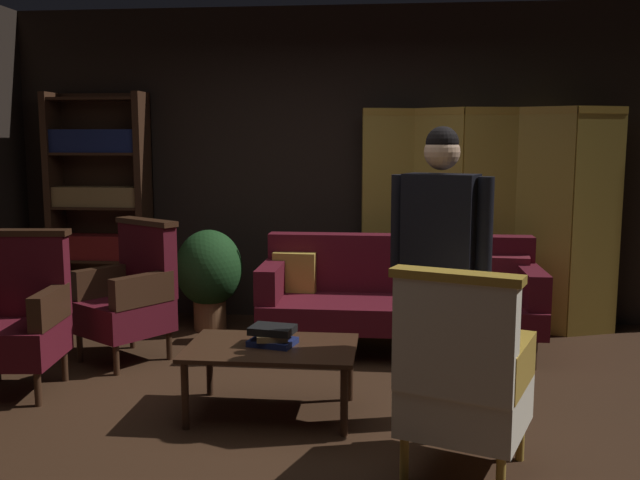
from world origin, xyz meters
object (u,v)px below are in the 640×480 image
object	(u,v)px
book_black_cloth	(273,330)
potted_plant	(209,272)
coffee_table	(272,353)
velvet_couch	(399,293)
standing_figure	(440,248)
armchair_wing_left	(130,295)
book_tan_leather	(273,336)
armchair_gilt_accent	(463,379)
folding_screen	(489,217)
book_navy_cloth	(273,342)
bookshelf	(100,203)
armchair_wing_right	(17,317)

from	to	relation	value
book_black_cloth	potted_plant	bearing A→B (deg)	115.38
coffee_table	velvet_couch	bearing A→B (deg)	61.45
coffee_table	standing_figure	bearing A→B (deg)	-0.92
armchair_wing_left	book_tan_leather	size ratio (longest dim) A/B	5.61
standing_figure	armchair_gilt_accent	bearing A→B (deg)	-83.43
standing_figure	velvet_couch	bearing A→B (deg)	98.32
folding_screen	potted_plant	world-z (taller)	folding_screen
velvet_couch	armchair_gilt_accent	xyz separation A→B (m)	(0.28, -2.08, 0.04)
potted_plant	book_navy_cloth	distance (m)	2.01
bookshelf	book_tan_leather	bearing A→B (deg)	-47.56
bookshelf	armchair_gilt_accent	world-z (taller)	bookshelf
armchair_gilt_accent	potted_plant	bearing A→B (deg)	127.15
armchair_wing_left	book_navy_cloth	world-z (taller)	armchair_wing_left
armchair_wing_left	book_tan_leather	world-z (taller)	armchair_wing_left
potted_plant	bookshelf	bearing A→B (deg)	164.21
velvet_couch	armchair_wing_left	bearing A→B (deg)	-167.37
book_black_cloth	bookshelf	bearing A→B (deg)	132.44
potted_plant	book_navy_cloth	bearing A→B (deg)	-64.62
folding_screen	armchair_wing_right	xyz separation A→B (m)	(-3.24, -1.80, -0.50)
folding_screen	bookshelf	xyz separation A→B (m)	(-3.46, 0.10, 0.08)
velvet_couch	armchair_wing_left	distance (m)	2.04
folding_screen	armchair_gilt_accent	xyz separation A→B (m)	(-0.47, -2.72, -0.50)
bookshelf	armchair_wing_right	xyz separation A→B (m)	(0.22, -1.90, -0.58)
book_tan_leather	folding_screen	bearing A→B (deg)	53.20
armchair_gilt_accent	armchair_wing_right	distance (m)	2.91
armchair_wing_left	book_tan_leather	distance (m)	1.54
book_tan_leather	book_black_cloth	size ratio (longest dim) A/B	0.73
book_tan_leather	standing_figure	bearing A→B (deg)	-2.11
bookshelf	potted_plant	xyz separation A→B (m)	(1.08, -0.31, -0.56)
folding_screen	armchair_wing_left	distance (m)	3.00
book_tan_leather	book_black_cloth	world-z (taller)	book_black_cloth
armchair_gilt_accent	book_navy_cloth	bearing A→B (deg)	146.25
coffee_table	book_navy_cloth	world-z (taller)	book_navy_cloth
armchair_wing_left	book_tan_leather	bearing A→B (deg)	-37.30
armchair_wing_left	armchair_wing_right	size ratio (longest dim) A/B	1.00
bookshelf	potted_plant	distance (m)	1.25
book_navy_cloth	coffee_table	bearing A→B (deg)	-100.43
folding_screen	book_tan_leather	bearing A→B (deg)	-126.80
coffee_table	potted_plant	distance (m)	2.03
folding_screen	book_navy_cloth	distance (m)	2.59
armchair_wing_left	armchair_wing_right	xyz separation A→B (m)	(-0.49, -0.71, 0.00)
bookshelf	velvet_couch	distance (m)	2.87
folding_screen	armchair_gilt_accent	world-z (taller)	folding_screen
folding_screen	armchair_gilt_accent	size ratio (longest dim) A/B	2.08
book_tan_leather	armchair_wing_right	bearing A→B (deg)	172.49
standing_figure	book_black_cloth	world-z (taller)	standing_figure
standing_figure	book_black_cloth	bearing A→B (deg)	177.89
folding_screen	book_tan_leather	world-z (taller)	folding_screen
potted_plant	coffee_table	bearing A→B (deg)	-64.95
standing_figure	potted_plant	distance (m)	2.66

